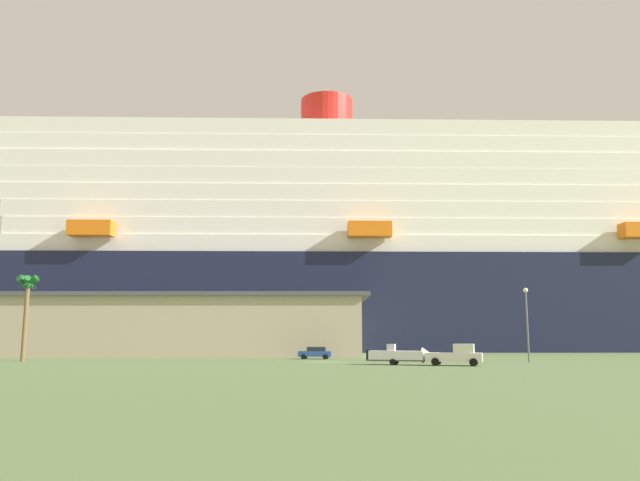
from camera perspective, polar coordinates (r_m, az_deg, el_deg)
ground_plane at (r=103.91m, az=1.99°, el=-10.47°), size 600.00×600.00×0.00m
cruise_ship at (r=134.18m, az=13.99°, el=-1.89°), size 261.13×60.21×61.06m
terminal_building at (r=102.50m, az=-13.95°, el=-7.67°), size 65.45×33.87×9.15m
pickup_truck at (r=65.36m, az=12.51°, el=-10.32°), size 5.89×3.16×2.20m
small_boat_on_trailer at (r=66.07m, az=7.66°, el=-10.50°), size 7.90×3.05×2.15m
palm_tree at (r=82.37m, az=-25.41°, el=-4.17°), size 2.93×2.90×10.37m
street_lamp at (r=75.46m, az=18.57°, el=-6.46°), size 0.56×0.56×8.53m
parked_car_blue_suv at (r=82.42m, az=-0.42°, el=-10.32°), size 4.34×2.05×1.58m
parked_car_silver_sedan at (r=108.30m, az=-27.33°, el=-9.00°), size 4.76×2.58×1.58m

